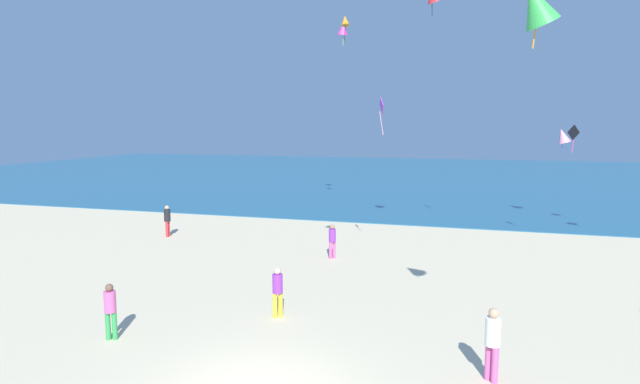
{
  "coord_description": "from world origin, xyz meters",
  "views": [
    {
      "loc": [
        4.27,
        -9.62,
        5.92
      ],
      "look_at": [
        0.0,
        5.35,
        3.85
      ],
      "focal_mm": 28.67,
      "sensor_mm": 36.0,
      "label": 1
    }
  ],
  "objects_px": {
    "person_3": "(278,289)",
    "person_6": "(332,239)",
    "person_0": "(493,339)",
    "kite_pink": "(563,136)",
    "kite_purple": "(382,107)",
    "kite_green": "(536,5)",
    "person_2": "(167,219)",
    "person_1": "(110,308)",
    "kite_magenta": "(343,29)",
    "kite_black": "(574,133)",
    "kite_orange": "(345,21)"
  },
  "relations": [
    {
      "from": "kite_magenta",
      "to": "kite_pink",
      "type": "bearing_deg",
      "value": -6.68
    },
    {
      "from": "kite_purple",
      "to": "kite_pink",
      "type": "height_order",
      "value": "kite_purple"
    },
    {
      "from": "person_2",
      "to": "kite_green",
      "type": "distance_m",
      "value": 21.51
    },
    {
      "from": "person_6",
      "to": "kite_green",
      "type": "bearing_deg",
      "value": -5.15
    },
    {
      "from": "kite_orange",
      "to": "person_2",
      "type": "bearing_deg",
      "value": -132.08
    },
    {
      "from": "kite_purple",
      "to": "kite_green",
      "type": "bearing_deg",
      "value": -65.25
    },
    {
      "from": "person_3",
      "to": "kite_green",
      "type": "distance_m",
      "value": 10.33
    },
    {
      "from": "person_6",
      "to": "kite_magenta",
      "type": "bearing_deg",
      "value": 152.63
    },
    {
      "from": "person_0",
      "to": "person_3",
      "type": "xyz_separation_m",
      "value": [
        -6.16,
        2.38,
        -0.11
      ]
    },
    {
      "from": "kite_magenta",
      "to": "kite_pink",
      "type": "relative_size",
      "value": 1.12
    },
    {
      "from": "kite_purple",
      "to": "kite_green",
      "type": "xyz_separation_m",
      "value": [
        4.68,
        -10.14,
        1.63
      ]
    },
    {
      "from": "person_0",
      "to": "person_2",
      "type": "relative_size",
      "value": 1.05
    },
    {
      "from": "kite_green",
      "to": "kite_pink",
      "type": "relative_size",
      "value": 0.96
    },
    {
      "from": "kite_magenta",
      "to": "kite_pink",
      "type": "xyz_separation_m",
      "value": [
        13.71,
        -1.6,
        -7.07
      ]
    },
    {
      "from": "person_3",
      "to": "person_0",
      "type": "bearing_deg",
      "value": -144.12
    },
    {
      "from": "person_1",
      "to": "person_0",
      "type": "bearing_deg",
      "value": 71.58
    },
    {
      "from": "kite_orange",
      "to": "kite_green",
      "type": "bearing_deg",
      "value": -67.01
    },
    {
      "from": "kite_magenta",
      "to": "kite_pink",
      "type": "distance_m",
      "value": 15.51
    },
    {
      "from": "person_1",
      "to": "kite_black",
      "type": "xyz_separation_m",
      "value": [
        14.01,
        14.58,
        4.6
      ]
    },
    {
      "from": "person_0",
      "to": "kite_magenta",
      "type": "xyz_separation_m",
      "value": [
        -8.99,
        22.72,
        11.29
      ]
    },
    {
      "from": "person_0",
      "to": "person_1",
      "type": "bearing_deg",
      "value": 136.48
    },
    {
      "from": "kite_purple",
      "to": "kite_magenta",
      "type": "xyz_separation_m",
      "value": [
        -4.8,
        13.12,
        5.66
      ]
    },
    {
      "from": "person_1",
      "to": "person_2",
      "type": "height_order",
      "value": "person_2"
    },
    {
      "from": "person_0",
      "to": "kite_green",
      "type": "xyz_separation_m",
      "value": [
        0.49,
        -0.54,
        7.25
      ]
    },
    {
      "from": "kite_magenta",
      "to": "person_6",
      "type": "bearing_deg",
      "value": -78.4
    },
    {
      "from": "person_1",
      "to": "person_2",
      "type": "xyz_separation_m",
      "value": [
        -5.79,
        11.92,
        0.05
      ]
    },
    {
      "from": "person_1",
      "to": "person_6",
      "type": "height_order",
      "value": "person_1"
    },
    {
      "from": "person_0",
      "to": "kite_pink",
      "type": "height_order",
      "value": "kite_pink"
    },
    {
      "from": "kite_orange",
      "to": "kite_pink",
      "type": "height_order",
      "value": "kite_orange"
    },
    {
      "from": "kite_green",
      "to": "kite_black",
      "type": "bearing_deg",
      "value": 76.52
    },
    {
      "from": "person_2",
      "to": "kite_magenta",
      "type": "relative_size",
      "value": 1.06
    },
    {
      "from": "person_0",
      "to": "kite_magenta",
      "type": "relative_size",
      "value": 1.12
    },
    {
      "from": "person_6",
      "to": "kite_black",
      "type": "xyz_separation_m",
      "value": [
        10.3,
        4.57,
        4.63
      ]
    },
    {
      "from": "kite_orange",
      "to": "kite_pink",
      "type": "bearing_deg",
      "value": 5.38
    },
    {
      "from": "kite_magenta",
      "to": "kite_black",
      "type": "bearing_deg",
      "value": -33.43
    },
    {
      "from": "kite_green",
      "to": "person_0",
      "type": "bearing_deg",
      "value": 132.27
    },
    {
      "from": "person_3",
      "to": "kite_magenta",
      "type": "distance_m",
      "value": 23.49
    },
    {
      "from": "kite_purple",
      "to": "kite_black",
      "type": "relative_size",
      "value": 1.23
    },
    {
      "from": "kite_green",
      "to": "kite_orange",
      "type": "bearing_deg",
      "value": 112.99
    },
    {
      "from": "kite_black",
      "to": "kite_green",
      "type": "distance_m",
      "value": 15.35
    },
    {
      "from": "kite_pink",
      "to": "kite_magenta",
      "type": "bearing_deg",
      "value": 173.32
    },
    {
      "from": "person_3",
      "to": "kite_green",
      "type": "bearing_deg",
      "value": -146.69
    },
    {
      "from": "person_1",
      "to": "kite_magenta",
      "type": "distance_m",
      "value": 25.83
    },
    {
      "from": "person_3",
      "to": "kite_green",
      "type": "height_order",
      "value": "kite_green"
    },
    {
      "from": "person_3",
      "to": "kite_orange",
      "type": "height_order",
      "value": "kite_orange"
    },
    {
      "from": "person_3",
      "to": "kite_green",
      "type": "relative_size",
      "value": 1.16
    },
    {
      "from": "person_1",
      "to": "kite_pink",
      "type": "distance_m",
      "value": 26.46
    },
    {
      "from": "kite_green",
      "to": "person_2",
      "type": "bearing_deg",
      "value": 143.56
    },
    {
      "from": "person_0",
      "to": "person_6",
      "type": "distance_m",
      "value": 11.45
    },
    {
      "from": "person_3",
      "to": "person_6",
      "type": "distance_m",
      "value": 7.2
    }
  ]
}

